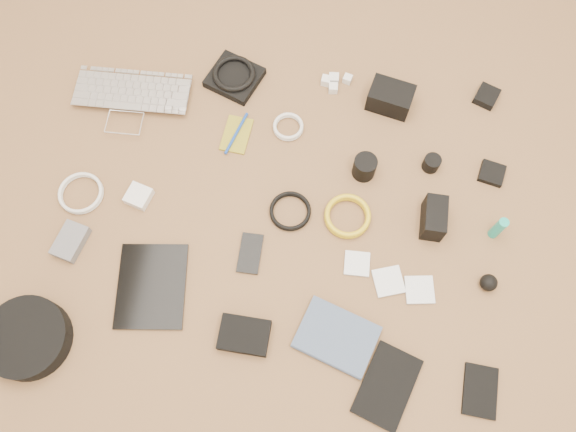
# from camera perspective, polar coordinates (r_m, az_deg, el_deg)

# --- Properties ---
(laptop) EXTENTS (0.38, 0.27, 0.03)m
(laptop) POSITION_cam_1_polar(r_m,az_deg,el_deg) (1.92, -15.79, 10.68)
(laptop) COLOR silver
(laptop) RESTS_ON ground
(headphone_pouch) EXTENTS (0.20, 0.20, 0.03)m
(headphone_pouch) POSITION_cam_1_polar(r_m,az_deg,el_deg) (1.92, -5.45, 13.82)
(headphone_pouch) COLOR black
(headphone_pouch) RESTS_ON ground
(headphones) EXTENTS (0.17, 0.17, 0.02)m
(headphones) POSITION_cam_1_polar(r_m,az_deg,el_deg) (1.90, -5.51, 14.21)
(headphones) COLOR black
(headphones) RESTS_ON headphone_pouch
(charger_a) EXTENTS (0.03, 0.03, 0.03)m
(charger_a) POSITION_cam_1_polar(r_m,az_deg,el_deg) (1.91, 4.66, 13.71)
(charger_a) COLOR silver
(charger_a) RESTS_ON ground
(charger_b) EXTENTS (0.03, 0.03, 0.03)m
(charger_b) POSITION_cam_1_polar(r_m,az_deg,el_deg) (1.92, 6.07, 13.67)
(charger_b) COLOR silver
(charger_b) RESTS_ON ground
(charger_c) EXTENTS (0.03, 0.03, 0.03)m
(charger_c) POSITION_cam_1_polar(r_m,az_deg,el_deg) (1.89, 4.60, 12.82)
(charger_c) COLOR silver
(charger_c) RESTS_ON ground
(charger_d) EXTENTS (0.03, 0.03, 0.03)m
(charger_d) POSITION_cam_1_polar(r_m,az_deg,el_deg) (1.91, 3.89, 13.56)
(charger_d) COLOR silver
(charger_d) RESTS_ON ground
(dslr_camera) EXTENTS (0.16, 0.12, 0.08)m
(dslr_camera) POSITION_cam_1_polar(r_m,az_deg,el_deg) (1.87, 10.36, 11.74)
(dslr_camera) COLOR black
(dslr_camera) RESTS_ON ground
(lens_pouch) EXTENTS (0.09, 0.10, 0.03)m
(lens_pouch) POSITION_cam_1_polar(r_m,az_deg,el_deg) (1.98, 19.53, 11.39)
(lens_pouch) COLOR black
(lens_pouch) RESTS_ON ground
(notebook_olive) EXTENTS (0.10, 0.14, 0.01)m
(notebook_olive) POSITION_cam_1_polar(r_m,az_deg,el_deg) (1.82, -5.25, 8.24)
(notebook_olive) COLOR olive
(notebook_olive) RESTS_ON ground
(pen_blue) EXTENTS (0.06, 0.15, 0.01)m
(pen_blue) POSITION_cam_1_polar(r_m,az_deg,el_deg) (1.81, -5.27, 8.37)
(pen_blue) COLOR #133BA0
(pen_blue) RESTS_ON notebook_olive
(cable_white_a) EXTENTS (0.12, 0.12, 0.01)m
(cable_white_a) POSITION_cam_1_polar(r_m,az_deg,el_deg) (1.82, 0.02, 8.96)
(cable_white_a) COLOR silver
(cable_white_a) RESTS_ON ground
(lens_a) EXTENTS (0.09, 0.09, 0.08)m
(lens_a) POSITION_cam_1_polar(r_m,az_deg,el_deg) (1.73, 7.78, 4.95)
(lens_a) COLOR black
(lens_a) RESTS_ON ground
(lens_b) EXTENTS (0.06, 0.06, 0.05)m
(lens_b) POSITION_cam_1_polar(r_m,az_deg,el_deg) (1.79, 14.37, 5.22)
(lens_b) COLOR black
(lens_b) RESTS_ON ground
(card_reader) EXTENTS (0.09, 0.09, 0.02)m
(card_reader) POSITION_cam_1_polar(r_m,az_deg,el_deg) (1.85, 20.00, 4.10)
(card_reader) COLOR black
(card_reader) RESTS_ON ground
(power_brick) EXTENTS (0.09, 0.09, 0.03)m
(power_brick) POSITION_cam_1_polar(r_m,az_deg,el_deg) (1.76, -14.93, 1.96)
(power_brick) COLOR silver
(power_brick) RESTS_ON ground
(cable_white_b) EXTENTS (0.16, 0.16, 0.01)m
(cable_white_b) POSITION_cam_1_polar(r_m,az_deg,el_deg) (1.83, -20.24, 2.12)
(cable_white_b) COLOR silver
(cable_white_b) RESTS_ON ground
(cable_black) EXTENTS (0.15, 0.15, 0.01)m
(cable_black) POSITION_cam_1_polar(r_m,az_deg,el_deg) (1.69, 0.23, 0.43)
(cable_black) COLOR black
(cable_black) RESTS_ON ground
(cable_yellow) EXTENTS (0.14, 0.14, 0.02)m
(cable_yellow) POSITION_cam_1_polar(r_m,az_deg,el_deg) (1.69, 6.04, -0.11)
(cable_yellow) COLOR gold
(cable_yellow) RESTS_ON ground
(flash) EXTENTS (0.07, 0.12, 0.09)m
(flash) POSITION_cam_1_polar(r_m,az_deg,el_deg) (1.70, 14.59, -0.18)
(flash) COLOR black
(flash) RESTS_ON ground
(lens_cleaner) EXTENTS (0.03, 0.03, 0.10)m
(lens_cleaner) POSITION_cam_1_polar(r_m,az_deg,el_deg) (1.74, 20.57, -1.16)
(lens_cleaner) COLOR teal
(lens_cleaner) RESTS_ON ground
(battery_charger) EXTENTS (0.10, 0.13, 0.03)m
(battery_charger) POSITION_cam_1_polar(r_m,az_deg,el_deg) (1.77, -21.23, -2.43)
(battery_charger) COLOR slate
(battery_charger) RESTS_ON ground
(tablet) EXTENTS (0.22, 0.27, 0.01)m
(tablet) POSITION_cam_1_polar(r_m,az_deg,el_deg) (1.67, -13.68, -6.92)
(tablet) COLOR black
(tablet) RESTS_ON ground
(phone) EXTENTS (0.07, 0.12, 0.01)m
(phone) POSITION_cam_1_polar(r_m,az_deg,el_deg) (1.65, -3.87, -3.81)
(phone) COLOR black
(phone) RESTS_ON ground
(filter_case_left) EXTENTS (0.07, 0.07, 0.01)m
(filter_case_left) POSITION_cam_1_polar(r_m,az_deg,el_deg) (1.65, 7.02, -4.83)
(filter_case_left) COLOR silver
(filter_case_left) RESTS_ON ground
(filter_case_mid) EXTENTS (0.10, 0.10, 0.01)m
(filter_case_mid) POSITION_cam_1_polar(r_m,az_deg,el_deg) (1.65, 10.16, -6.57)
(filter_case_mid) COLOR silver
(filter_case_mid) RESTS_ON ground
(filter_case_right) EXTENTS (0.09, 0.09, 0.01)m
(filter_case_right) POSITION_cam_1_polar(r_m,az_deg,el_deg) (1.66, 13.21, -7.32)
(filter_case_right) COLOR silver
(filter_case_right) RESTS_ON ground
(air_blower) EXTENTS (0.06, 0.06, 0.05)m
(air_blower) POSITION_cam_1_polar(r_m,az_deg,el_deg) (1.70, 19.71, -6.39)
(air_blower) COLOR black
(air_blower) RESTS_ON ground
(headphone_case) EXTENTS (0.26, 0.26, 0.06)m
(headphone_case) POSITION_cam_1_polar(r_m,az_deg,el_deg) (1.72, -24.93, -11.18)
(headphone_case) COLOR black
(headphone_case) RESTS_ON ground
(drive_case) EXTENTS (0.14, 0.10, 0.03)m
(drive_case) POSITION_cam_1_polar(r_m,az_deg,el_deg) (1.59, -4.46, -11.97)
(drive_case) COLOR black
(drive_case) RESTS_ON ground
(paperback) EXTENTS (0.25, 0.22, 0.02)m
(paperback) POSITION_cam_1_polar(r_m,az_deg,el_deg) (1.58, 3.78, -14.70)
(paperback) COLOR #41516E
(paperback) RESTS_ON ground
(notebook_black_a) EXTENTS (0.19, 0.24, 0.01)m
(notebook_black_a) POSITION_cam_1_polar(r_m,az_deg,el_deg) (1.60, 10.04, -16.63)
(notebook_black_a) COLOR black
(notebook_black_a) RESTS_ON ground
(notebook_black_b) EXTENTS (0.10, 0.14, 0.01)m
(notebook_black_b) POSITION_cam_1_polar(r_m,az_deg,el_deg) (1.66, 18.93, -16.46)
(notebook_black_b) COLOR black
(notebook_black_b) RESTS_ON ground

